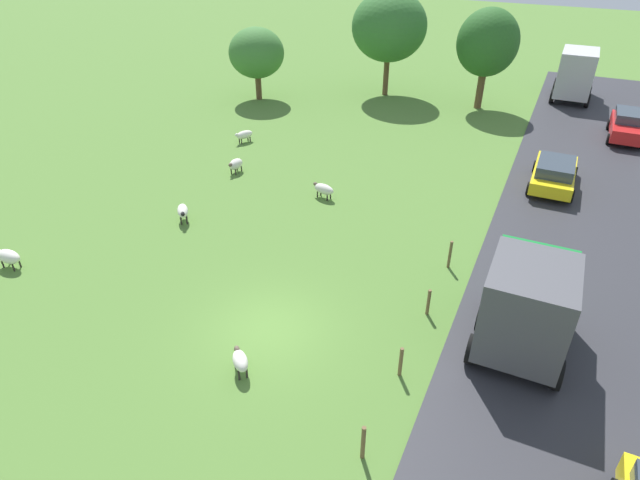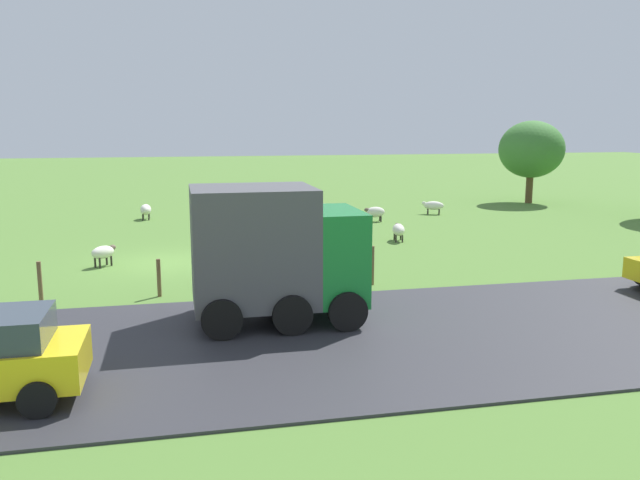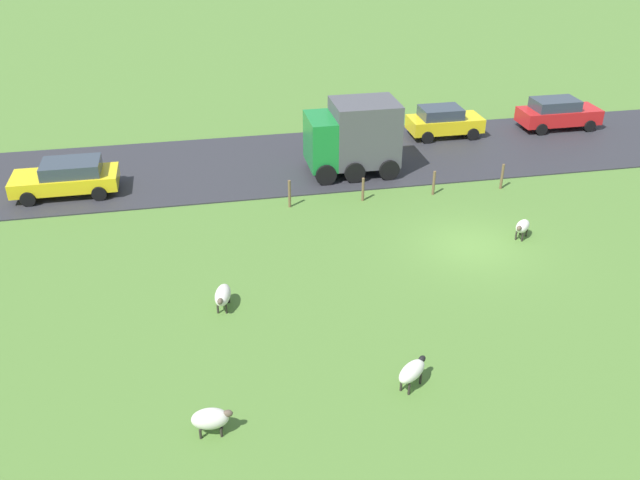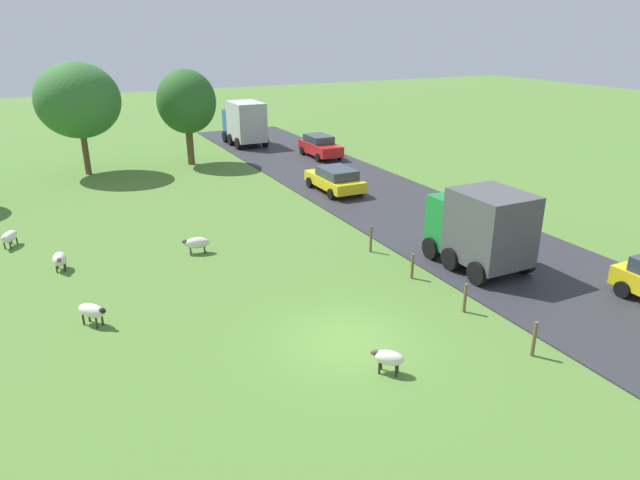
% 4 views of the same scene
% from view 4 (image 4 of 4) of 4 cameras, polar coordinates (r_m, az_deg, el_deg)
% --- Properties ---
extents(ground_plane, '(160.00, 160.00, 0.00)m').
position_cam_4_polar(ground_plane, '(18.83, 2.66, -10.14)').
color(ground_plane, '#517A33').
extents(road_strip, '(8.00, 80.00, 0.06)m').
position_cam_4_polar(road_strip, '(24.59, 23.03, -4.06)').
color(road_strip, '#2D2D33').
rests_on(road_strip, ground_plane).
extents(sheep_0, '(1.27, 0.74, 0.75)m').
position_cam_4_polar(sheep_0, '(26.09, -12.34, -0.29)').
color(sheep_0, silver).
rests_on(sheep_0, ground_plane).
extents(sheep_1, '(0.96, 0.96, 0.75)m').
position_cam_4_polar(sheep_1, '(17.12, 6.91, -11.73)').
color(sheep_1, silver).
rests_on(sheep_1, ground_plane).
extents(sheep_3, '(0.63, 1.09, 0.77)m').
position_cam_4_polar(sheep_3, '(26.15, -24.78, -1.76)').
color(sheep_3, silver).
rests_on(sheep_3, ground_plane).
extents(sheep_4, '(1.06, 1.15, 0.79)m').
position_cam_4_polar(sheep_4, '(20.98, -22.03, -6.64)').
color(sheep_4, silver).
rests_on(sheep_4, ground_plane).
extents(sheep_5, '(0.92, 1.26, 0.73)m').
position_cam_4_polar(sheep_5, '(29.99, -28.86, 0.29)').
color(sheep_5, silver).
rests_on(sheep_5, ground_plane).
extents(tree_0, '(4.21, 4.21, 6.84)m').
position_cam_4_polar(tree_0, '(42.90, -13.32, 13.40)').
color(tree_0, brown).
rests_on(tree_0, ground_plane).
extents(tree_1, '(5.51, 5.51, 7.52)m').
position_cam_4_polar(tree_1, '(41.95, -23.22, 12.80)').
color(tree_1, brown).
rests_on(tree_1, ground_plane).
extents(fence_post_0, '(0.12, 0.12, 1.19)m').
position_cam_4_polar(fence_post_0, '(18.96, 20.80, -9.32)').
color(fence_post_0, brown).
rests_on(fence_post_0, ground_plane).
extents(fence_post_1, '(0.12, 0.12, 1.12)m').
position_cam_4_polar(fence_post_1, '(20.97, 14.43, -5.67)').
color(fence_post_1, brown).
rests_on(fence_post_1, ground_plane).
extents(fence_post_2, '(0.12, 0.12, 1.07)m').
position_cam_4_polar(fence_post_2, '(23.26, 9.30, -2.63)').
color(fence_post_2, brown).
rests_on(fence_post_2, ground_plane).
extents(fence_post_3, '(0.12, 0.12, 1.23)m').
position_cam_4_polar(fence_post_3, '(25.72, 5.15, 0.09)').
color(fence_post_3, brown).
rests_on(fence_post_3, ground_plane).
extents(truck_0, '(2.84, 4.19, 3.39)m').
position_cam_4_polar(truck_0, '(24.46, 15.95, 1.31)').
color(truck_0, '#197F33').
rests_on(truck_0, road_strip).
extents(truck_1, '(2.70, 4.78, 3.66)m').
position_cam_4_polar(truck_1, '(49.55, -7.61, 11.69)').
color(truck_1, '#1E4C99').
rests_on(truck_1, road_strip).
extents(car_2, '(2.04, 4.34, 1.66)m').
position_cam_4_polar(car_2, '(44.55, 0.01, 9.47)').
color(car_2, red).
rests_on(car_2, road_strip).
extents(car_3, '(2.21, 4.53, 1.51)m').
position_cam_4_polar(car_3, '(34.95, 1.54, 6.18)').
color(car_3, yellow).
rests_on(car_3, road_strip).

